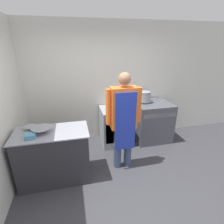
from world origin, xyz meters
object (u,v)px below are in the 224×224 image
at_px(mixing_bowl, 42,130).
at_px(plastic_tub, 30,136).
at_px(person_cook, 124,117).
at_px(fridge_unit, 114,126).
at_px(stock_pot, 145,96).
at_px(stove, 152,122).

distance_m(mixing_bowl, plastic_tub, 0.21).
distance_m(person_cook, mixing_bowl, 1.36).
bearing_deg(plastic_tub, fridge_unit, 34.45).
bearing_deg(person_cook, plastic_tub, -173.35).
xyz_separation_m(fridge_unit, mixing_bowl, (-1.38, -0.90, 0.52)).
distance_m(plastic_tub, stock_pot, 2.55).
height_order(mixing_bowl, stock_pot, stock_pot).
relative_size(plastic_tub, stock_pot, 0.56).
height_order(fridge_unit, person_cook, person_cook).
relative_size(mixing_bowl, plastic_tub, 2.14).
bearing_deg(stock_pot, stove, -32.26).
distance_m(person_cook, stock_pot, 1.24).
bearing_deg(plastic_tub, stove, 22.07).
distance_m(stove, plastic_tub, 2.71).
bearing_deg(mixing_bowl, plastic_tub, -133.91).
relative_size(stove, person_cook, 0.53).
bearing_deg(person_cook, fridge_unit, 88.04).
height_order(person_cook, stock_pot, person_cook).
distance_m(mixing_bowl, stock_pot, 2.36).
xyz_separation_m(person_cook, plastic_tub, (-1.50, -0.17, -0.08)).
bearing_deg(mixing_bowl, fridge_unit, 33.01).
xyz_separation_m(stove, mixing_bowl, (-2.33, -0.86, 0.48)).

